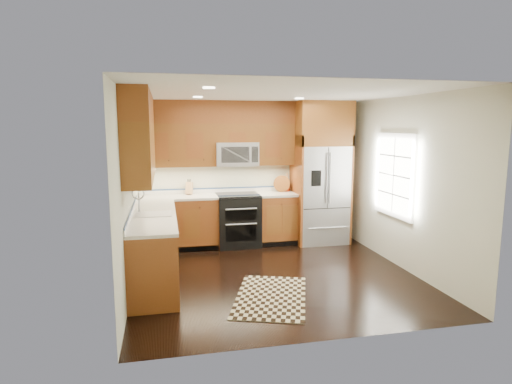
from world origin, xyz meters
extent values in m
plane|color=black|center=(0.00, 0.00, 0.00)|extent=(4.00, 4.00, 0.00)
cube|color=beige|center=(0.00, 2.00, 1.30)|extent=(4.00, 0.02, 2.60)
cube|color=beige|center=(-2.00, 0.00, 1.30)|extent=(0.02, 4.00, 2.60)
cube|color=beige|center=(2.00, 0.00, 1.30)|extent=(0.02, 4.00, 2.60)
cube|color=white|center=(1.98, 0.20, 1.40)|extent=(0.04, 1.10, 1.30)
cube|color=white|center=(1.97, 0.20, 1.40)|extent=(0.02, 0.95, 1.15)
cube|color=brown|center=(-1.31, 1.70, 0.45)|extent=(1.37, 0.60, 0.90)
cube|color=brown|center=(0.49, 1.70, 0.45)|extent=(0.72, 0.60, 0.90)
cube|color=brown|center=(-1.70, 0.20, 0.45)|extent=(0.60, 2.40, 0.90)
cube|color=beige|center=(-0.57, 1.70, 0.92)|extent=(2.85, 0.62, 0.04)
cube|color=beige|center=(-1.70, 0.20, 0.92)|extent=(0.62, 2.40, 0.04)
cube|color=brown|center=(-0.57, 1.83, 1.83)|extent=(2.85, 0.33, 0.75)
cube|color=brown|center=(-1.83, 0.20, 1.83)|extent=(0.33, 2.40, 0.75)
cube|color=brown|center=(-0.57, 1.83, 2.40)|extent=(2.85, 0.33, 0.40)
cube|color=brown|center=(-1.83, 0.20, 2.40)|extent=(0.33, 2.40, 0.40)
cube|color=black|center=(-0.25, 1.67, 0.46)|extent=(0.76, 0.64, 0.92)
cube|color=black|center=(-0.25, 1.67, 0.94)|extent=(0.76, 0.60, 0.02)
cube|color=black|center=(-0.25, 1.35, 0.62)|extent=(0.55, 0.01, 0.18)
cube|color=black|center=(-0.25, 1.35, 0.30)|extent=(0.55, 0.01, 0.28)
cylinder|color=#B2B2B7|center=(-0.25, 1.33, 0.74)|extent=(0.55, 0.02, 0.02)
cylinder|color=#B2B2B7|center=(-0.25, 1.33, 0.47)|extent=(0.55, 0.02, 0.02)
cube|color=#B2B2B7|center=(-0.25, 1.80, 1.66)|extent=(0.76, 0.40, 0.42)
cube|color=black|center=(-0.30, 1.60, 1.66)|extent=(0.50, 0.01, 0.28)
cube|color=#B2B2B7|center=(1.30, 1.63, 0.90)|extent=(0.90, 0.74, 1.80)
cube|color=black|center=(1.30, 1.26, 1.25)|extent=(0.01, 0.01, 1.08)
cube|color=black|center=(1.08, 1.25, 1.25)|extent=(0.18, 0.01, 0.28)
cube|color=brown|center=(0.83, 1.63, 1.00)|extent=(0.04, 0.74, 2.00)
cube|color=brown|center=(1.77, 1.63, 1.00)|extent=(0.04, 0.74, 2.00)
cube|color=brown|center=(1.30, 1.63, 2.20)|extent=(0.98, 0.74, 0.80)
cube|color=#B2B2B7|center=(-1.70, 0.20, 0.95)|extent=(0.50, 0.42, 0.02)
cylinder|color=#B2B2B7|center=(-1.90, 0.42, 1.08)|extent=(0.02, 0.02, 0.28)
torus|color=#B2B2B7|center=(-1.90, 0.34, 1.22)|extent=(0.18, 0.02, 0.18)
cube|color=black|center=(-0.25, -0.79, 0.01)|extent=(1.29, 1.65, 0.01)
cube|color=tan|center=(-1.10, 1.88, 1.05)|extent=(0.14, 0.16, 0.22)
cylinder|color=#B43816|center=(0.72, 1.87, 1.02)|extent=(0.13, 0.13, 0.16)
cylinder|color=brown|center=(0.61, 1.83, 0.95)|extent=(0.41, 0.41, 0.02)
camera|label=1|loc=(-1.52, -5.82, 2.16)|focal=30.00mm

